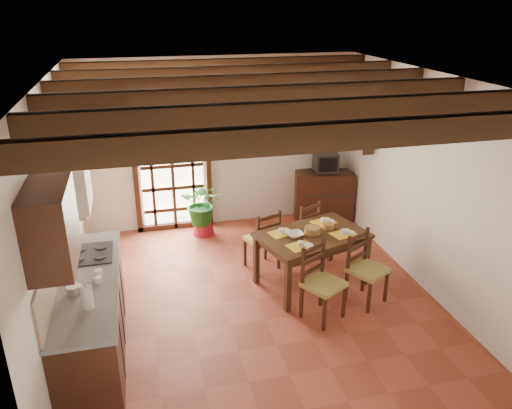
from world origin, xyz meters
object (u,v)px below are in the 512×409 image
object	(u,v)px
chair_far_left	(262,250)
pendant_lamp	(314,133)
chair_far_right	(302,239)
crt_tv	(326,162)
chair_near_left	(322,296)
potted_plant	(202,202)
sideboard	(324,195)
kitchen_counter	(92,315)
chair_near_right	(366,281)
dining_table	(312,240)

from	to	relation	value
chair_far_left	pendant_lamp	xyz separation A→B (m)	(0.53, -0.48, 1.79)
chair_far_right	crt_tv	distance (m)	1.68
chair_near_left	crt_tv	bearing A→B (deg)	38.69
potted_plant	sideboard	bearing A→B (deg)	3.97
chair_near_left	pendant_lamp	bearing A→B (deg)	51.14
sideboard	potted_plant	distance (m)	2.16
crt_tv	potted_plant	xyz separation A→B (m)	(-2.15, -0.14, -0.47)
chair_near_left	pendant_lamp	distance (m)	1.99
kitchen_counter	chair_far_right	world-z (taller)	kitchen_counter
chair_near_left	chair_far_right	xyz separation A→B (m)	(0.27, 1.55, -0.01)
kitchen_counter	chair_near_right	xyz separation A→B (m)	(3.29, 0.21, -0.18)
crt_tv	kitchen_counter	bearing A→B (deg)	-136.52
kitchen_counter	chair_near_left	xyz separation A→B (m)	(2.63, 0.02, -0.18)
chair_far_right	potted_plant	distance (m)	1.75
chair_far_left	crt_tv	world-z (taller)	crt_tv
chair_near_left	sideboard	distance (m)	3.01
chair_far_left	pendant_lamp	size ratio (longest dim) A/B	1.07
chair_far_left	sideboard	bearing A→B (deg)	-155.39
pendant_lamp	sideboard	bearing A→B (deg)	63.72
chair_far_right	crt_tv	size ratio (longest dim) A/B	2.15
chair_near_left	chair_far_left	bearing A→B (deg)	76.13
chair_far_left	crt_tv	xyz separation A→B (m)	(1.48, 1.45, 0.76)
sideboard	potted_plant	bearing A→B (deg)	-162.57
chair_near_left	potted_plant	world-z (taller)	potted_plant
chair_near_right	chair_far_left	bearing A→B (deg)	103.15
chair_near_right	crt_tv	bearing A→B (deg)	51.53
dining_table	chair_far_left	bearing A→B (deg)	116.00
chair_near_right	potted_plant	distance (m)	3.02
crt_tv	pendant_lamp	distance (m)	2.39
kitchen_counter	dining_table	xyz separation A→B (m)	(2.77, 0.79, 0.18)
chair_near_left	chair_far_left	world-z (taller)	chair_near_left
dining_table	chair_far_right	xyz separation A→B (m)	(0.13, 0.77, -0.37)
potted_plant	chair_far_right	bearing A→B (deg)	-39.97
dining_table	chair_near_right	bearing A→B (deg)	-64.15
chair_far_right	potted_plant	bearing A→B (deg)	-64.43
chair_near_right	kitchen_counter	bearing A→B (deg)	154.57
chair_near_left	potted_plant	bearing A→B (deg)	81.62
chair_far_left	chair_near_right	bearing A→B (deg)	112.44
dining_table	pendant_lamp	distance (m)	1.43
chair_near_right	chair_far_right	xyz separation A→B (m)	(-0.39, 1.35, -0.01)
kitchen_counter	dining_table	distance (m)	2.88
chair_far_left	pendant_lamp	world-z (taller)	pendant_lamp
sideboard	kitchen_counter	bearing A→B (deg)	-129.34
pendant_lamp	chair_near_left	bearing A→B (deg)	-98.82
crt_tv	pendant_lamp	xyz separation A→B (m)	(-0.95, -1.93, 1.04)
crt_tv	potted_plant	bearing A→B (deg)	-169.85
kitchen_counter	sideboard	distance (m)	4.67
sideboard	chair_near_left	bearing A→B (deg)	-97.77
chair_near_left	crt_tv	size ratio (longest dim) A/B	2.26
kitchen_counter	crt_tv	world-z (taller)	kitchen_counter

